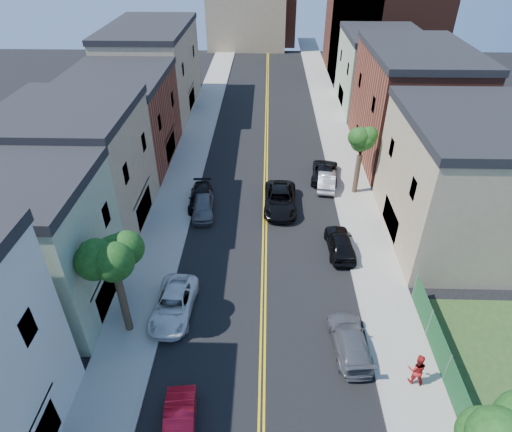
# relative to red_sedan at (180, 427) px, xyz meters

# --- Properties ---
(sidewalk_left) EXTENTS (3.20, 100.00, 0.15)m
(sidewalk_left) POSITION_rel_red_sedan_xyz_m (-4.10, 32.23, -0.59)
(sidewalk_left) COLOR gray
(sidewalk_left) RESTS_ON ground
(sidewalk_right) EXTENTS (3.20, 100.00, 0.15)m
(sidewalk_right) POSITION_rel_red_sedan_xyz_m (11.70, 32.23, -0.59)
(sidewalk_right) COLOR gray
(sidewalk_right) RESTS_ON ground
(curb_left) EXTENTS (0.30, 100.00, 0.15)m
(curb_left) POSITION_rel_red_sedan_xyz_m (-2.35, 32.23, -0.59)
(curb_left) COLOR gray
(curb_left) RESTS_ON ground
(curb_right) EXTENTS (0.30, 100.00, 0.15)m
(curb_right) POSITION_rel_red_sedan_xyz_m (9.95, 32.23, -0.59)
(curb_right) COLOR gray
(curb_right) RESTS_ON ground
(bldg_left_palegrn) EXTENTS (9.00, 8.00, 8.50)m
(bldg_left_palegrn) POSITION_rel_red_sedan_xyz_m (-10.20, 8.23, 3.58)
(bldg_left_palegrn) COLOR gray
(bldg_left_palegrn) RESTS_ON ground
(bldg_left_tan_near) EXTENTS (9.00, 10.00, 9.00)m
(bldg_left_tan_near) POSITION_rel_red_sedan_xyz_m (-10.20, 17.23, 3.83)
(bldg_left_tan_near) COLOR #998466
(bldg_left_tan_near) RESTS_ON ground
(bldg_left_brick) EXTENTS (9.00, 12.00, 8.00)m
(bldg_left_brick) POSITION_rel_red_sedan_xyz_m (-10.20, 28.23, 3.33)
(bldg_left_brick) COLOR brown
(bldg_left_brick) RESTS_ON ground
(bldg_left_tan_far) EXTENTS (9.00, 16.00, 9.50)m
(bldg_left_tan_far) POSITION_rel_red_sedan_xyz_m (-10.20, 42.23, 4.08)
(bldg_left_tan_far) COLOR #998466
(bldg_left_tan_far) RESTS_ON ground
(bldg_right_tan) EXTENTS (9.00, 12.00, 9.00)m
(bldg_right_tan) POSITION_rel_red_sedan_xyz_m (17.80, 16.23, 3.83)
(bldg_right_tan) COLOR #998466
(bldg_right_tan) RESTS_ON ground
(bldg_right_brick) EXTENTS (9.00, 14.00, 10.00)m
(bldg_right_brick) POSITION_rel_red_sedan_xyz_m (17.80, 30.23, 4.33)
(bldg_right_brick) COLOR brown
(bldg_right_brick) RESTS_ON ground
(bldg_right_palegrn) EXTENTS (9.00, 12.00, 8.50)m
(bldg_right_palegrn) POSITION_rel_red_sedan_xyz_m (17.80, 44.23, 3.58)
(bldg_right_palegrn) COLOR gray
(bldg_right_palegrn) RESTS_ON ground
(church) EXTENTS (16.20, 14.20, 22.60)m
(church) POSITION_rel_red_sedan_xyz_m (20.13, 59.30, 6.58)
(church) COLOR #4C2319
(church) RESTS_ON ground
(backdrop_left) EXTENTS (14.00, 8.00, 12.00)m
(backdrop_left) POSITION_rel_red_sedan_xyz_m (-0.20, 74.23, 5.33)
(backdrop_left) COLOR #998466
(backdrop_left) RESTS_ON ground
(backdrop_center) EXTENTS (10.00, 8.00, 10.00)m
(backdrop_center) POSITION_rel_red_sedan_xyz_m (3.80, 78.23, 4.33)
(backdrop_center) COLOR brown
(backdrop_center) RESTS_ON ground
(fence_right) EXTENTS (0.04, 15.00, 1.90)m
(fence_right) POSITION_rel_red_sedan_xyz_m (13.30, 1.73, 0.43)
(fence_right) COLOR #143F1E
(fence_right) RESTS_ON sidewalk_right
(tree_left_mid) EXTENTS (5.20, 5.20, 9.29)m
(tree_left_mid) POSITION_rel_red_sedan_xyz_m (-4.08, 6.24, 5.92)
(tree_left_mid) COLOR #39291C
(tree_left_mid) RESTS_ON sidewalk_left
(tree_right_far) EXTENTS (4.40, 4.40, 8.03)m
(tree_right_far) POSITION_rel_red_sedan_xyz_m (11.72, 22.24, 5.09)
(tree_right_far) COLOR #39291C
(tree_right_far) RESTS_ON sidewalk_right
(red_sedan) EXTENTS (1.85, 4.18, 1.33)m
(red_sedan) POSITION_rel_red_sedan_xyz_m (0.00, 0.00, 0.00)
(red_sedan) COLOR red
(red_sedan) RESTS_ON ground
(white_pickup) EXTENTS (2.58, 5.17, 1.41)m
(white_pickup) POSITION_rel_red_sedan_xyz_m (-1.70, 7.66, 0.04)
(white_pickup) COLOR silver
(white_pickup) RESTS_ON ground
(grey_car_left) EXTENTS (2.16, 4.48, 1.47)m
(grey_car_left) POSITION_rel_red_sedan_xyz_m (-1.29, 18.59, 0.07)
(grey_car_left) COLOR #525459
(grey_car_left) RESTS_ON ground
(black_car_left) EXTENTS (2.03, 4.60, 1.31)m
(black_car_left) POSITION_rel_red_sedan_xyz_m (-1.70, 20.06, -0.01)
(black_car_left) COLOR black
(black_car_left) RESTS_ON ground
(grey_car_right) EXTENTS (2.25, 4.83, 1.36)m
(grey_car_right) POSITION_rel_red_sedan_xyz_m (8.68, 5.23, 0.02)
(grey_car_right) COLOR #54555B
(grey_car_right) RESTS_ON ground
(black_car_right) EXTENTS (2.00, 4.57, 1.53)m
(black_car_right) POSITION_rel_red_sedan_xyz_m (9.30, 13.96, 0.10)
(black_car_right) COLOR black
(black_car_right) RESTS_ON ground
(silver_car_right) EXTENTS (2.07, 4.53, 1.44)m
(silver_car_right) POSITION_rel_red_sedan_xyz_m (9.30, 23.32, 0.05)
(silver_car_right) COLOR #ACAEB4
(silver_car_right) RESTS_ON ground
(dark_car_right_far) EXTENTS (2.96, 5.28, 1.39)m
(dark_car_right_far) POSITION_rel_red_sedan_xyz_m (9.30, 24.91, 0.03)
(dark_car_right_far) COLOR black
(dark_car_right_far) RESTS_ON ground
(black_suv_lane) EXTENTS (2.74, 5.80, 1.60)m
(black_suv_lane) POSITION_rel_red_sedan_xyz_m (5.04, 19.64, 0.13)
(black_suv_lane) COLOR black
(black_suv_lane) RESTS_ON ground
(pedestrian_left) EXTENTS (0.45, 0.68, 1.83)m
(pedestrian_left) POSITION_rel_red_sedan_xyz_m (-4.68, 7.50, 0.40)
(pedestrian_left) COLOR #292A31
(pedestrian_left) RESTS_ON sidewalk_left
(pedestrian_right) EXTENTS (1.10, 0.94, 1.97)m
(pedestrian_right) POSITION_rel_red_sedan_xyz_m (11.72, 3.12, 0.47)
(pedestrian_right) COLOR #AF1B1B
(pedestrian_right) RESTS_ON sidewalk_right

